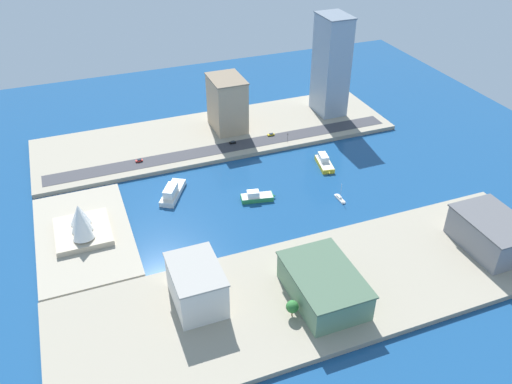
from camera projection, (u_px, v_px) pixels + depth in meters
The scene contains 20 objects.
ground_plane at pixel (259, 197), 299.49m from camera, with size 440.00×440.00×0.00m, color navy.
quay_west at pixel (323, 288), 237.16m from camera, with size 70.00×240.00×2.67m, color #9E937F.
quay_east at pixel (216, 135), 360.34m from camera, with size 70.00×240.00×2.67m, color #9E937F.
peninsula_point at pixel (84, 235), 269.24m from camera, with size 82.82×46.91×2.00m, color #A89E89.
road_strip at pixel (226, 148), 342.38m from camera, with size 12.84×228.00×0.15m, color #38383D.
ferry_green_doubledeck at pixel (257, 197), 296.52m from camera, with size 10.34×20.53×5.90m.
sailboat_small_white at pixel (340, 198), 297.31m from camera, with size 10.04×2.50×10.84m.
ferry_yellow_fast at pixel (324, 163), 327.47m from camera, with size 21.96×11.12×6.29m.
ferry_white_commuter at pixel (172, 192), 299.37m from camera, with size 26.89×20.27×7.63m.
tower_tall_glass at pixel (331, 65), 369.50m from camera, with size 26.07×19.04×69.80m.
terminal_long_green at pixel (324, 285), 226.80m from camera, with size 41.09×27.84×13.86m.
apartment_midrise_tan at pixel (227, 103), 356.40m from camera, with size 29.60×21.67×36.20m.
warehouse_low_gray at pixel (491, 233), 254.81m from camera, with size 37.31×26.32×16.43m.
hotel_broad_white at pixel (197, 285), 223.02m from camera, with size 29.57×20.85×19.15m.
pickup_red at pixel (139, 160), 326.85m from camera, with size 1.97×4.43×1.60m.
taxi_yellow_cab at pixel (271, 135), 355.79m from camera, with size 1.94×4.81×1.46m.
suv_black at pixel (233, 142), 346.39m from camera, with size 2.04×4.27×1.59m.
traffic_light_waterfront at pixel (288, 136), 346.11m from camera, with size 0.36×0.36×6.50m.
opera_landmark at pixel (81, 224), 264.20m from camera, with size 30.50×27.34×21.00m.
park_tree_cluster at pixel (297, 301), 221.40m from camera, with size 10.79×13.35×7.92m.
Camera 1 is at (-230.00, 90.48, 169.17)m, focal length 36.99 mm.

